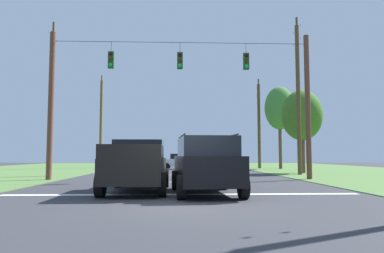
% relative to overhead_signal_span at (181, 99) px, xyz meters
% --- Properties ---
extents(ground_plane, '(120.00, 120.00, 0.00)m').
position_rel_overhead_signal_span_xyz_m(ground_plane, '(-0.03, -10.45, -4.52)').
color(ground_plane, '#333338').
extents(stop_bar_stripe, '(12.44, 0.45, 0.01)m').
position_rel_overhead_signal_span_xyz_m(stop_bar_stripe, '(-0.03, -7.61, -4.52)').
color(stop_bar_stripe, white).
rests_on(stop_bar_stripe, ground).
extents(lane_dash_0, '(2.50, 0.15, 0.01)m').
position_rel_overhead_signal_span_xyz_m(lane_dash_0, '(-0.03, -1.61, -4.52)').
color(lane_dash_0, white).
rests_on(lane_dash_0, ground).
extents(lane_dash_1, '(2.50, 0.15, 0.01)m').
position_rel_overhead_signal_span_xyz_m(lane_dash_1, '(-0.03, 5.46, -4.52)').
color(lane_dash_1, white).
rests_on(lane_dash_1, ground).
extents(lane_dash_2, '(2.50, 0.15, 0.01)m').
position_rel_overhead_signal_span_xyz_m(lane_dash_2, '(-0.03, 12.93, -4.52)').
color(lane_dash_2, white).
rests_on(lane_dash_2, ground).
extents(lane_dash_3, '(2.50, 0.15, 0.01)m').
position_rel_overhead_signal_span_xyz_m(lane_dash_3, '(-0.03, 16.53, -4.52)').
color(lane_dash_3, white).
rests_on(lane_dash_3, ground).
extents(overhead_signal_span, '(14.80, 0.31, 8.31)m').
position_rel_overhead_signal_span_xyz_m(overhead_signal_span, '(0.00, 0.00, 0.00)').
color(overhead_signal_span, brown).
rests_on(overhead_signal_span, ground).
extents(pickup_truck, '(2.30, 5.41, 1.95)m').
position_rel_overhead_signal_span_xyz_m(pickup_truck, '(-1.69, -6.45, -3.55)').
color(pickup_truck, black).
rests_on(pickup_truck, ground).
extents(suv_black, '(2.45, 4.91, 2.05)m').
position_rel_overhead_signal_span_xyz_m(suv_black, '(0.82, -7.47, -3.46)').
color(suv_black, black).
rests_on(suv_black, ground).
extents(distant_car_crossing_white, '(2.03, 4.31, 1.52)m').
position_rel_overhead_signal_span_xyz_m(distant_car_crossing_white, '(3.62, 8.73, -3.73)').
color(distant_car_crossing_white, silver).
rests_on(distant_car_crossing_white, ground).
extents(distant_car_oncoming, '(4.36, 2.14, 1.52)m').
position_rel_overhead_signal_span_xyz_m(distant_car_oncoming, '(0.20, 15.75, -3.73)').
color(distant_car_oncoming, silver).
rests_on(distant_car_oncoming, ground).
extents(utility_pole_mid_right, '(0.30, 1.69, 11.27)m').
position_rel_overhead_signal_span_xyz_m(utility_pole_mid_right, '(8.35, 4.81, 1.09)').
color(utility_pole_mid_right, brown).
rests_on(utility_pole_mid_right, ground).
extents(utility_pole_far_right, '(0.32, 1.90, 9.50)m').
position_rel_overhead_signal_span_xyz_m(utility_pole_far_right, '(8.43, 17.68, 0.17)').
color(utility_pole_far_right, brown).
rests_on(utility_pole_far_right, ground).
extents(utility_pole_mid_left, '(0.32, 1.82, 10.20)m').
position_rel_overhead_signal_span_xyz_m(utility_pole_mid_left, '(-8.43, 3.54, 0.38)').
color(utility_pole_mid_left, brown).
rests_on(utility_pole_mid_left, ground).
extents(utility_pole_far_left, '(0.28, 1.71, 10.06)m').
position_rel_overhead_signal_span_xyz_m(utility_pole_far_left, '(-8.45, 19.12, 0.51)').
color(utility_pole_far_left, brown).
rests_on(utility_pole_far_left, ground).
extents(tree_roadside_right, '(2.99, 2.99, 8.30)m').
position_rel_overhead_signal_span_xyz_m(tree_roadside_right, '(10.11, 15.77, 1.56)').
color(tree_roadside_right, brown).
rests_on(tree_roadside_right, ground).
extents(tree_roadside_far_right, '(3.11, 3.11, 6.40)m').
position_rel_overhead_signal_span_xyz_m(tree_roadside_far_right, '(9.39, 7.20, -0.10)').
color(tree_roadside_far_right, brown).
rests_on(tree_roadside_far_right, ground).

